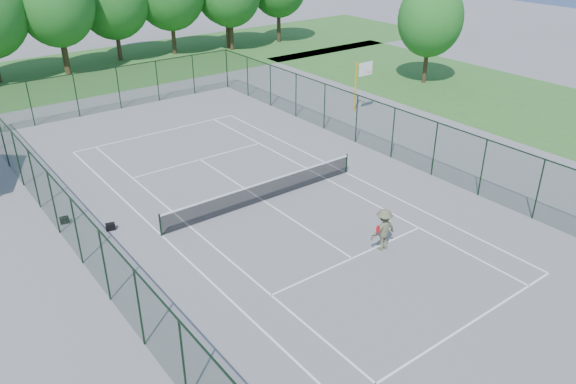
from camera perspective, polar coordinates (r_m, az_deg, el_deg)
name	(u,v)px	position (r m, az deg, el deg)	size (l,w,h in m)	color
ground	(264,201)	(27.76, -2.49, -0.90)	(140.00, 140.00, 0.00)	slate
grass_far	(68,73)	(53.75, -21.47, 11.14)	(80.00, 16.00, 0.01)	#38712B
grass_side	(488,95)	(46.79, 19.65, 9.29)	(14.00, 40.00, 0.01)	#38712B
court_lines	(264,201)	(27.76, -2.49, -0.90)	(11.05, 23.85, 0.01)	white
tennis_net	(263,190)	(27.50, -2.51, 0.16)	(11.08, 0.08, 1.10)	black
fence_enclosure	(263,172)	(27.07, -2.56, 2.02)	(18.05, 36.05, 3.02)	#17311C
tree_line_far	(55,2)	(52.63, -22.60, 17.39)	(39.40, 6.40, 9.70)	#3B2D1A
basketball_goal	(361,77)	(39.70, 7.43, 11.53)	(1.20, 1.43, 3.65)	gold
tree_side	(431,19)	(47.67, 14.28, 16.69)	(5.14, 5.14, 8.14)	#3B2D1A
sports_bag_a	(64,220)	(27.71, -21.76, -2.67)	(0.40, 0.24, 0.32)	black
sports_bag_b	(110,227)	(26.45, -17.59, -3.38)	(0.41, 0.25, 0.32)	black
tennis_player	(383,229)	(23.83, 9.67, -3.76)	(1.74, 0.84, 1.87)	#565B3E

